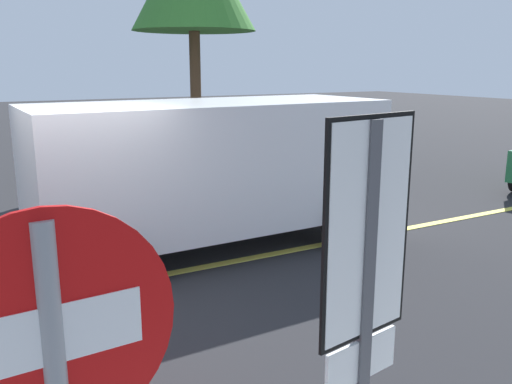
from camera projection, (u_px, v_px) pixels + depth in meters
The scene contains 4 objects.
ground_plane at pixel (78, 291), 6.70m from camera, with size 80.00×80.00×0.00m, color #262628.
lane_marking_centre at pixel (285, 252), 8.12m from camera, with size 28.00×0.16×0.01m, color #E0D14C.
speed_limit_sign at pixel (365, 288), 2.39m from camera, with size 0.54×0.11×2.52m.
white_van at pixel (213, 165), 8.13m from camera, with size 5.25×2.37×2.20m.
Camera 1 is at (-1.11, -6.53, 2.71)m, focal length 38.20 mm.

